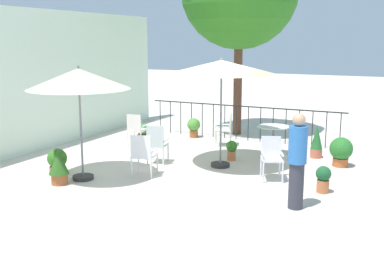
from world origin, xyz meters
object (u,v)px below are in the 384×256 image
cafe_table_0 (273,135)px  potted_plant_5 (194,126)px  patio_chair_1 (157,142)px  potted_plant_1 (341,151)px  patio_umbrella_1 (79,80)px  patio_chair_4 (143,153)px  potted_plant_3 (323,178)px  potted_plant_6 (57,161)px  potted_plant_7 (232,149)px  potted_plant_0 (59,167)px  patio_chair_0 (226,127)px  patio_umbrella_0 (221,68)px  standing_person (297,160)px  potted_plant_4 (317,142)px  patio_chair_2 (272,155)px  potted_plant_2 (143,132)px  patio_chair_3 (136,128)px

cafe_table_0 → potted_plant_5: size_ratio=1.42×
patio_chair_1 → potted_plant_1: patio_chair_1 is taller
patio_umbrella_1 → cafe_table_0: 5.10m
patio_chair_4 → potted_plant_3: bearing=-80.4°
patio_chair_4 → potted_plant_3: (0.62, -3.68, -0.24)m
potted_plant_6 → potted_plant_7: potted_plant_6 is taller
patio_chair_1 → potted_plant_1: bearing=-66.9°
patio_umbrella_1 → potted_plant_0: (-0.48, 0.22, -1.74)m
patio_chair_0 → patio_chair_1: patio_chair_1 is taller
patio_umbrella_1 → potted_plant_3: size_ratio=4.58×
patio_umbrella_0 → patio_chair_1: 2.32m
potted_plant_3 → potted_plant_5: potted_plant_5 is taller
potted_plant_0 → standing_person: bearing=-80.6°
patio_umbrella_0 → patio_chair_0: size_ratio=2.73×
potted_plant_1 → potted_plant_4: bearing=49.8°
patio_umbrella_0 → patio_chair_2: patio_umbrella_0 is taller
potted_plant_2 → potted_plant_7: same height
potted_plant_1 → potted_plant_5: size_ratio=1.17×
potted_plant_5 → potted_plant_7: potted_plant_5 is taller
potted_plant_6 → potted_plant_5: bearing=-11.6°
patio_chair_4 → potted_plant_5: bearing=10.9°
patio_umbrella_0 → patio_chair_4: size_ratio=2.71×
patio_umbrella_0 → patio_chair_1: (-0.43, 1.46, -1.76)m
patio_chair_1 → patio_umbrella_1: bearing=156.6°
patio_umbrella_1 → potted_plant_1: 6.11m
potted_plant_6 → potted_plant_7: 4.10m
potted_plant_1 → standing_person: size_ratio=0.41×
potted_plant_4 → patio_chair_4: bearing=137.5°
patio_chair_4 → potted_plant_7: patio_chair_4 is taller
potted_plant_4 → potted_plant_7: 2.16m
patio_chair_3 → potted_plant_4: (0.91, -4.74, -0.10)m
cafe_table_0 → potted_plant_0: cafe_table_0 is taller
potted_plant_1 → potted_plant_2: 5.69m
potted_plant_4 → patio_umbrella_0: bearing=134.8°
cafe_table_0 → patio_chair_2: bearing=-164.7°
patio_umbrella_0 → patio_umbrella_1: (-2.20, 2.22, -0.18)m
potted_plant_4 → patio_chair_0: bearing=85.1°
potted_plant_0 → patio_chair_4: bearing=-46.0°
patio_umbrella_0 → patio_umbrella_1: bearing=134.7°
patio_chair_3 → patio_chair_4: (-2.38, -1.72, 0.02)m
patio_umbrella_1 → patio_chair_0: bearing=-19.9°
patio_chair_3 → patio_chair_0: bearing=-63.2°
potted_plant_3 → standing_person: standing_person is taller
potted_plant_6 → standing_person: standing_person is taller
patio_chair_0 → potted_plant_0: (-4.72, 1.76, -0.16)m
cafe_table_0 → patio_chair_2: patio_chair_2 is taller
patio_umbrella_1 → patio_chair_3: size_ratio=2.65×
patio_umbrella_0 → patio_umbrella_1: patio_umbrella_0 is taller
patio_chair_0 → potted_plant_3: bearing=-132.2°
potted_plant_5 → potted_plant_2: bearing=129.9°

